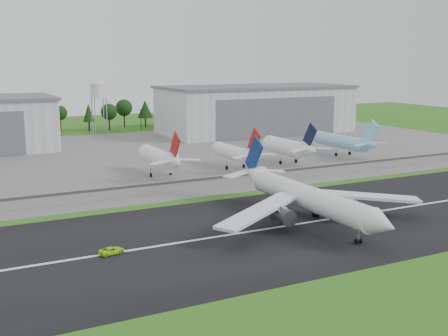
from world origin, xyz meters
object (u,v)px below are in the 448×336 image
parked_jet_navy (291,148)px  ground_vehicle (112,250)px  parked_jet_red_b (237,153)px  parked_jet_red_a (162,159)px  parked_jet_skyblue (346,142)px  main_airliner (310,204)px

parked_jet_navy → ground_vehicle: bearing=-142.7°
parked_jet_red_b → parked_jet_red_a: bearing=179.9°
parked_jet_skyblue → parked_jet_navy: bearing=-170.6°
parked_jet_red_a → parked_jet_red_b: (28.61, -0.06, -0.38)m
ground_vehicle → parked_jet_red_a: (36.35, 66.93, 5.49)m
parked_jet_red_a → parked_jet_red_b: bearing=-0.1°
parked_jet_navy → parked_jet_skyblue: size_ratio=0.84×
parked_jet_navy → parked_jet_skyblue: bearing=9.4°
main_airliner → ground_vehicle: size_ratio=11.21×
parked_jet_skyblue → ground_vehicle: bearing=-148.6°
main_airliner → ground_vehicle: main_airliner is taller
ground_vehicle → parked_jet_skyblue: parked_jet_skyblue is taller
parked_jet_red_b → parked_jet_skyblue: 53.04m
main_airliner → parked_jet_red_b: 68.95m
parked_jet_red_b → parked_jet_skyblue: parked_jet_skyblue is taller
ground_vehicle → parked_jet_red_b: size_ratio=0.17×
ground_vehicle → parked_jet_skyblue: bearing=-71.8°
parked_jet_red_b → parked_jet_navy: (22.76, 0.07, 0.44)m
ground_vehicle → parked_jet_navy: parked_jet_navy is taller
parked_jet_red_a → parked_jet_skyblue: (81.41, 4.96, -0.34)m
parked_jet_red_a → parked_jet_skyblue: size_ratio=0.84×
main_airliner → parked_jet_navy: 77.65m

